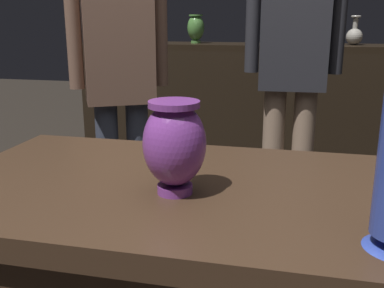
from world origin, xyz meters
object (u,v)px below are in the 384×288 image
object	(u,v)px
shelf_vase_center	(272,34)
visitor_near_left	(120,73)
shelf_vase_right	(354,35)
shelf_vase_far_left	(126,33)
shelf_vase_left	(196,28)
visitor_center_back	(293,57)
vase_centerpiece	(174,144)

from	to	relation	value
shelf_vase_center	visitor_near_left	bearing A→B (deg)	-120.85
shelf_vase_right	visitor_near_left	distance (m)	1.61
shelf_vase_far_left	shelf_vase_center	world-z (taller)	shelf_vase_center
shelf_vase_far_left	shelf_vase_center	xyz separation A→B (m)	(1.04, -0.02, -0.00)
shelf_vase_far_left	shelf_vase_center	size ratio (longest dim) A/B	0.56
shelf_vase_left	visitor_center_back	distance (m)	1.08
shelf_vase_far_left	visitor_near_left	xyz separation A→B (m)	(0.39, -1.11, -0.16)
shelf_vase_right	shelf_vase_far_left	size ratio (longest dim) A/B	1.50
shelf_vase_right	shelf_vase_far_left	bearing A→B (deg)	179.61
vase_centerpiece	visitor_near_left	bearing A→B (deg)	116.62
vase_centerpiece	shelf_vase_center	bearing A→B (deg)	88.49
visitor_near_left	visitor_center_back	distance (m)	0.84
shelf_vase_far_left	shelf_vase_left	bearing A→B (deg)	-2.09
vase_centerpiece	visitor_near_left	xyz separation A→B (m)	(-0.59, 1.18, -0.00)
vase_centerpiece	shelf_vase_far_left	world-z (taller)	shelf_vase_far_left
shelf_vase_right	visitor_near_left	world-z (taller)	visitor_near_left
visitor_near_left	visitor_center_back	world-z (taller)	visitor_center_back
vase_centerpiece	shelf_vase_far_left	distance (m)	2.49
shelf_vase_far_left	visitor_near_left	size ratio (longest dim) A/B	0.08
shelf_vase_center	shelf_vase_left	size ratio (longest dim) A/B	1.14
shelf_vase_right	shelf_vase_center	world-z (taller)	shelf_vase_center
vase_centerpiece	visitor_center_back	world-z (taller)	visitor_center_back
shelf_vase_far_left	shelf_vase_right	bearing A→B (deg)	-0.39
shelf_vase_far_left	shelf_vase_center	bearing A→B (deg)	-1.14
shelf_vase_center	visitor_near_left	xyz separation A→B (m)	(-0.65, -1.09, -0.15)
shelf_vase_far_left	shelf_vase_left	distance (m)	0.52
shelf_vase_left	shelf_vase_center	bearing A→B (deg)	-0.19
vase_centerpiece	shelf_vase_far_left	bearing A→B (deg)	113.23
vase_centerpiece	shelf_vase_right	size ratio (longest dim) A/B	1.06
visitor_near_left	shelf_vase_far_left	bearing A→B (deg)	-98.83
shelf_vase_center	shelf_vase_left	world-z (taller)	shelf_vase_center
shelf_vase_left	visitor_near_left	world-z (taller)	visitor_near_left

